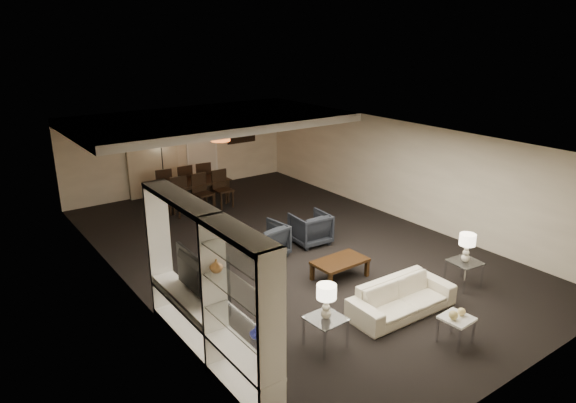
% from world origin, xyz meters
% --- Properties ---
extents(floor, '(11.00, 11.00, 0.00)m').
position_xyz_m(floor, '(0.00, 0.00, 0.00)').
color(floor, black).
rests_on(floor, ground).
extents(ceiling, '(7.00, 11.00, 0.02)m').
position_xyz_m(ceiling, '(0.00, 0.00, 2.50)').
color(ceiling, silver).
rests_on(ceiling, ground).
extents(wall_back, '(7.00, 0.02, 2.50)m').
position_xyz_m(wall_back, '(0.00, 5.50, 1.25)').
color(wall_back, '#C1B49B').
rests_on(wall_back, ground).
extents(wall_front, '(7.00, 0.02, 2.50)m').
position_xyz_m(wall_front, '(0.00, -5.50, 1.25)').
color(wall_front, '#C1B49B').
rests_on(wall_front, ground).
extents(wall_left, '(0.02, 11.00, 2.50)m').
position_xyz_m(wall_left, '(-3.50, 0.00, 1.25)').
color(wall_left, '#C1B49B').
rests_on(wall_left, ground).
extents(wall_right, '(0.02, 11.00, 2.50)m').
position_xyz_m(wall_right, '(3.50, 0.00, 1.25)').
color(wall_right, '#C1B49B').
rests_on(wall_right, ground).
extents(ceiling_soffit, '(7.00, 4.00, 0.20)m').
position_xyz_m(ceiling_soffit, '(0.00, 3.50, 2.40)').
color(ceiling_soffit, silver).
rests_on(ceiling_soffit, ceiling).
extents(curtains, '(1.50, 0.12, 2.40)m').
position_xyz_m(curtains, '(-0.90, 5.42, 1.20)').
color(curtains, beige).
rests_on(curtains, wall_back).
extents(door, '(0.90, 0.05, 2.10)m').
position_xyz_m(door, '(0.70, 5.47, 1.05)').
color(door, silver).
rests_on(door, wall_back).
extents(painting, '(0.95, 0.04, 0.65)m').
position_xyz_m(painting, '(2.10, 5.46, 1.55)').
color(painting, '#142D38').
rests_on(painting, wall_back).
extents(media_unit, '(0.38, 3.40, 2.35)m').
position_xyz_m(media_unit, '(-3.31, -2.60, 1.18)').
color(media_unit, white).
rests_on(media_unit, wall_left).
extents(pendant_light, '(0.52, 0.52, 0.24)m').
position_xyz_m(pendant_light, '(0.30, 3.50, 1.92)').
color(pendant_light, '#D8591E').
rests_on(pendant_light, ceiling_soffit).
extents(sofa, '(1.97, 0.81, 0.57)m').
position_xyz_m(sofa, '(-0.02, -3.36, 0.28)').
color(sofa, beige).
rests_on(sofa, floor).
extents(coffee_table, '(1.08, 0.65, 0.38)m').
position_xyz_m(coffee_table, '(-0.02, -1.76, 0.19)').
color(coffee_table, black).
rests_on(coffee_table, floor).
extents(armchair_left, '(0.87, 0.89, 0.72)m').
position_xyz_m(armchair_left, '(-0.62, -0.06, 0.36)').
color(armchair_left, black).
rests_on(armchair_left, floor).
extents(armchair_right, '(0.84, 0.86, 0.72)m').
position_xyz_m(armchair_right, '(0.58, -0.06, 0.36)').
color(armchair_right, black).
rests_on(armchair_right, floor).
extents(side_table_left, '(0.56, 0.56, 0.50)m').
position_xyz_m(side_table_left, '(-1.72, -3.36, 0.25)').
color(side_table_left, white).
rests_on(side_table_left, floor).
extents(side_table_right, '(0.58, 0.58, 0.50)m').
position_xyz_m(side_table_right, '(1.68, -3.36, 0.25)').
color(side_table_right, white).
rests_on(side_table_right, floor).
extents(table_lamp_left, '(0.34, 0.34, 0.55)m').
position_xyz_m(table_lamp_left, '(-1.72, -3.36, 0.77)').
color(table_lamp_left, silver).
rests_on(table_lamp_left, side_table_left).
extents(table_lamp_right, '(0.30, 0.30, 0.55)m').
position_xyz_m(table_lamp_right, '(1.68, -3.36, 0.77)').
color(table_lamp_right, beige).
rests_on(table_lamp_right, side_table_right).
extents(marble_table, '(0.47, 0.47, 0.44)m').
position_xyz_m(marble_table, '(-0.02, -4.46, 0.22)').
color(marble_table, white).
rests_on(marble_table, floor).
extents(gold_gourd_a, '(0.14, 0.14, 0.14)m').
position_xyz_m(gold_gourd_a, '(-0.12, -4.46, 0.52)').
color(gold_gourd_a, tan).
rests_on(gold_gourd_a, marble_table).
extents(gold_gourd_b, '(0.12, 0.12, 0.12)m').
position_xyz_m(gold_gourd_b, '(0.08, -4.46, 0.51)').
color(gold_gourd_b, '#F1D37F').
rests_on(gold_gourd_b, marble_table).
extents(television, '(1.15, 0.15, 0.66)m').
position_xyz_m(television, '(-3.28, -1.93, 1.08)').
color(television, black).
rests_on(television, media_unit).
extents(vase_blue, '(0.16, 0.16, 0.17)m').
position_xyz_m(vase_blue, '(-3.31, -3.93, 1.15)').
color(vase_blue, '#272EA9').
rests_on(vase_blue, media_unit).
extents(vase_amber, '(0.18, 0.18, 0.18)m').
position_xyz_m(vase_amber, '(-3.31, -2.95, 1.65)').
color(vase_amber, '#B1753B').
rests_on(vase_amber, media_unit).
extents(floor_speaker, '(0.15, 0.15, 1.15)m').
position_xyz_m(floor_speaker, '(-2.54, -1.72, 0.57)').
color(floor_speaker, black).
rests_on(floor_speaker, floor).
extents(dining_table, '(1.96, 1.12, 0.68)m').
position_xyz_m(dining_table, '(-0.38, 3.97, 0.34)').
color(dining_table, black).
rests_on(dining_table, floor).
extents(chair_nl, '(0.48, 0.48, 1.01)m').
position_xyz_m(chair_nl, '(-0.98, 3.32, 0.51)').
color(chair_nl, black).
rests_on(chair_nl, floor).
extents(chair_nm, '(0.51, 0.51, 1.01)m').
position_xyz_m(chair_nm, '(-0.38, 3.32, 0.51)').
color(chair_nm, black).
rests_on(chair_nm, floor).
extents(chair_nr, '(0.48, 0.48, 1.01)m').
position_xyz_m(chair_nr, '(0.22, 3.32, 0.51)').
color(chair_nr, black).
rests_on(chair_nr, floor).
extents(chair_fl, '(0.52, 0.52, 1.01)m').
position_xyz_m(chair_fl, '(-0.98, 4.62, 0.51)').
color(chair_fl, black).
rests_on(chair_fl, floor).
extents(chair_fm, '(0.49, 0.49, 1.01)m').
position_xyz_m(chair_fm, '(-0.38, 4.62, 0.51)').
color(chair_fm, black).
rests_on(chair_fm, floor).
extents(chair_fr, '(0.51, 0.51, 1.01)m').
position_xyz_m(chair_fr, '(0.22, 4.62, 0.51)').
color(chair_fr, black).
rests_on(chair_fr, floor).
extents(floor_lamp, '(0.32, 0.32, 1.71)m').
position_xyz_m(floor_lamp, '(-0.70, 5.20, 0.85)').
color(floor_lamp, black).
rests_on(floor_lamp, floor).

